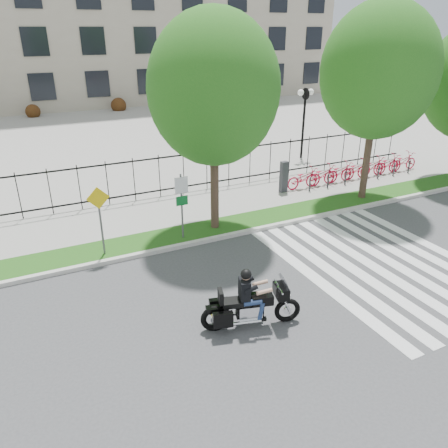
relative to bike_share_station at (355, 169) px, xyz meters
name	(u,v)px	position (x,y,z in m)	size (l,w,h in m)	color
ground	(259,298)	(-9.98, -7.20, -0.66)	(120.00, 120.00, 0.00)	#3E3E41
curb	(204,241)	(-9.98, -3.10, -0.59)	(60.00, 0.20, 0.15)	beige
grass_verge	(196,232)	(-9.98, -2.25, -0.59)	(60.00, 1.50, 0.15)	#1A4A12
sidewalk	(174,210)	(-9.98, 0.25, -0.59)	(60.00, 3.50, 0.15)	gray
plaza	(95,133)	(-9.98, 17.80, -0.61)	(80.00, 34.00, 0.10)	gray
crosswalk_stripes	(380,263)	(-5.16, -7.20, -0.66)	(5.70, 8.00, 0.01)	silver
iron_fence	(159,176)	(-9.98, 2.00, 0.49)	(30.00, 0.06, 2.00)	black
office_building	(46,1)	(-9.98, 37.72, 9.30)	(60.00, 21.90, 20.15)	gray
lamp_post_right	(305,106)	(0.02, 4.80, 2.54)	(1.06, 0.70, 4.25)	black
street_tree_1	(214,89)	(-9.14, -2.25, 4.78)	(4.70, 4.70, 8.01)	#3B2820
street_tree_2	(379,71)	(-1.52, -2.25, 5.08)	(4.91, 4.91, 8.43)	#3B2820
bike_share_station	(355,169)	(0.00, 0.00, 0.00)	(8.95, 0.88, 1.50)	#2D2D33
sign_pole_regulatory	(182,198)	(-10.64, -2.62, 1.08)	(0.50, 0.09, 2.50)	#59595B
sign_pole_warning	(100,212)	(-13.60, -2.62, 1.08)	(0.78, 0.09, 2.49)	#59595B
motorcycle_rider	(251,304)	(-10.88, -8.26, 0.05)	(2.70, 1.22, 2.13)	black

